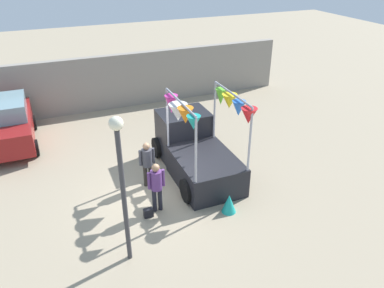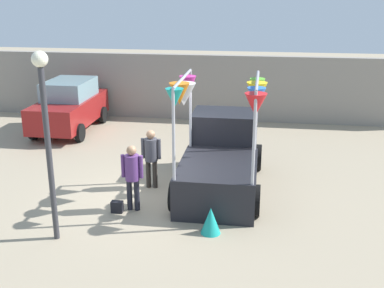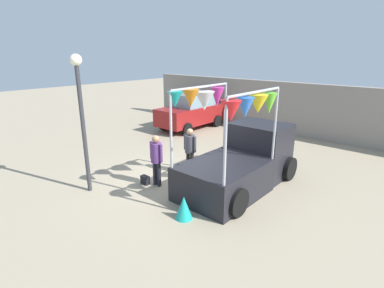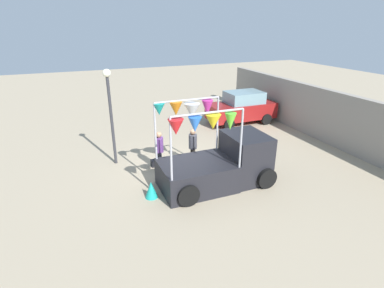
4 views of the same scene
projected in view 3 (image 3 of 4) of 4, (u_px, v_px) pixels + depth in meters
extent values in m
plane|color=gray|center=(186.00, 180.00, 9.82)|extent=(60.00, 60.00, 0.00)
cube|color=black|center=(223.00, 179.00, 8.64)|extent=(1.90, 2.60, 1.00)
cube|color=black|center=(259.00, 150.00, 9.95)|extent=(1.80, 1.40, 1.80)
cube|color=#8CB2C6|center=(260.00, 137.00, 9.82)|extent=(1.76, 1.37, 0.60)
cylinder|color=black|center=(240.00, 156.00, 10.96)|extent=(0.22, 0.76, 0.76)
cylinder|color=black|center=(289.00, 168.00, 9.76)|extent=(0.22, 0.76, 0.76)
cylinder|color=black|center=(183.00, 182.00, 8.77)|extent=(0.22, 0.76, 0.76)
cylinder|color=black|center=(238.00, 202.00, 7.57)|extent=(0.22, 0.76, 0.76)
cylinder|color=#A5A5AD|center=(225.00, 116.00, 9.61)|extent=(0.07, 0.07, 2.08)
cylinder|color=#A5A5AD|center=(275.00, 125.00, 8.51)|extent=(0.07, 0.07, 2.08)
cylinder|color=#A5A5AD|center=(171.00, 131.00, 7.86)|extent=(0.07, 0.07, 2.08)
cylinder|color=#A5A5AD|center=(225.00, 144.00, 6.76)|extent=(0.07, 0.07, 2.08)
cylinder|color=#A5A5AD|center=(201.00, 87.00, 8.43)|extent=(0.07, 2.44, 0.07)
cylinder|color=#A5A5AD|center=(256.00, 92.00, 7.33)|extent=(0.07, 2.44, 0.07)
cone|color=teal|center=(175.00, 99.00, 7.74)|extent=(0.54, 0.54, 0.41)
cone|color=red|center=(231.00, 111.00, 6.67)|extent=(0.49, 0.49, 0.49)
cone|color=orange|center=(191.00, 98.00, 8.19)|extent=(0.64, 0.64, 0.50)
cone|color=blue|center=(245.00, 108.00, 7.11)|extent=(0.59, 0.59, 0.49)
cone|color=white|center=(205.00, 101.00, 8.67)|extent=(0.82, 0.82, 0.55)
cone|color=yellow|center=(258.00, 104.00, 7.54)|extent=(0.69, 0.69, 0.47)
cone|color=#D83399|center=(217.00, 97.00, 9.10)|extent=(0.56, 0.56, 0.59)
cone|color=#66CC33|center=(269.00, 103.00, 8.00)|extent=(0.54, 0.54, 0.56)
cube|color=maroon|center=(191.00, 114.00, 16.27)|extent=(1.70, 4.00, 0.90)
cube|color=#72939E|center=(193.00, 100.00, 16.15)|extent=(1.50, 2.10, 0.66)
cylinder|color=black|center=(194.00, 117.00, 17.84)|extent=(0.18, 0.64, 0.64)
cylinder|color=black|center=(217.00, 121.00, 16.76)|extent=(0.18, 0.64, 0.64)
cylinder|color=black|center=(164.00, 124.00, 16.04)|extent=(0.18, 0.64, 0.64)
cylinder|color=black|center=(187.00, 129.00, 14.97)|extent=(0.18, 0.64, 0.64)
cylinder|color=black|center=(155.00, 173.00, 9.38)|extent=(0.13, 0.13, 0.78)
cylinder|color=black|center=(159.00, 174.00, 9.26)|extent=(0.13, 0.13, 0.78)
cylinder|color=#593372|center=(156.00, 153.00, 9.11)|extent=(0.34, 0.34, 0.61)
sphere|color=#997051|center=(156.00, 139.00, 8.99)|extent=(0.23, 0.23, 0.23)
cylinder|color=#593372|center=(151.00, 150.00, 9.24)|extent=(0.09, 0.09, 0.55)
cylinder|color=#593372|center=(161.00, 153.00, 8.97)|extent=(0.09, 0.09, 0.55)
cylinder|color=#2D2823|center=(188.00, 162.00, 10.30)|extent=(0.13, 0.13, 0.76)
cylinder|color=#2D2823|center=(192.00, 164.00, 10.19)|extent=(0.13, 0.13, 0.76)
cylinder|color=#3F3F47|center=(190.00, 144.00, 10.05)|extent=(0.34, 0.34, 0.60)
sphere|color=#997051|center=(190.00, 132.00, 9.92)|extent=(0.23, 0.23, 0.23)
cylinder|color=#3F3F47|center=(185.00, 142.00, 10.18)|extent=(0.09, 0.09, 0.54)
cylinder|color=#3F3F47|center=(195.00, 144.00, 9.90)|extent=(0.09, 0.09, 0.54)
cube|color=black|center=(145.00, 180.00, 9.47)|extent=(0.28, 0.16, 0.28)
cylinder|color=#333338|center=(84.00, 132.00, 8.55)|extent=(0.12, 0.12, 3.66)
sphere|color=#F2EDCC|center=(76.00, 60.00, 7.96)|extent=(0.32, 0.32, 0.32)
cube|color=gray|center=(290.00, 109.00, 15.02)|extent=(18.00, 0.36, 2.60)
cone|color=teal|center=(184.00, 208.00, 7.46)|extent=(0.57, 0.57, 0.60)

